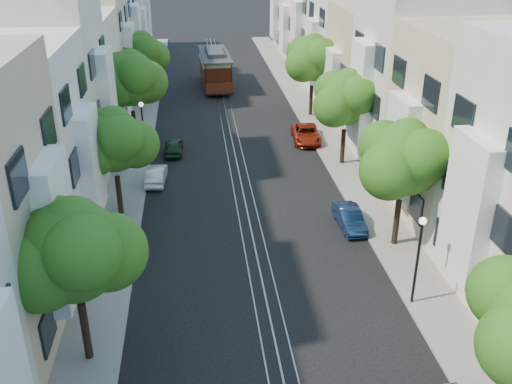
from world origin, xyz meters
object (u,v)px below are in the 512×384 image
object	(u,v)px
tree_w_c	(131,80)
parked_car_w_far	(173,146)
parked_car_w_mid	(156,175)
tree_e_d	(313,59)
tree_e_c	(347,100)
parked_car_e_mid	(350,218)
tree_w_a	(75,253)
lamp_east	(419,248)
cable_car	(215,67)
tree_w_d	(142,54)
parked_car_e_far	(306,134)
tree_w_b	(114,143)
lamp_west	(143,123)
tree_e_b	(405,160)

from	to	relation	value
tree_w_c	parked_car_w_far	xyz separation A→B (m)	(2.74, -1.68, -4.52)
tree_w_c	parked_car_w_mid	world-z (taller)	tree_w_c
tree_e_d	parked_car_w_mid	distance (m)	18.43
tree_e_c	parked_car_e_mid	xyz separation A→B (m)	(-1.88, -8.83, -4.05)
tree_w_a	parked_car_e_mid	distance (m)	16.07
tree_e_c	lamp_east	distance (m)	16.10
cable_car	tree_w_a	bearing A→B (deg)	-101.95
lamp_east	tree_w_c	bearing A→B (deg)	122.65
parked_car_e_mid	lamp_east	bearing A→B (deg)	-84.28
lamp_east	parked_car_w_far	xyz separation A→B (m)	(-10.70, 19.29, -2.30)
tree_w_d	parked_car_e_far	xyz separation A→B (m)	(12.74, -11.23, -4.00)
tree_w_b	lamp_west	distance (m)	8.22
tree_e_c	parked_car_e_mid	size ratio (longest dim) A/B	1.95
parked_car_e_mid	tree_w_d	bearing A→B (deg)	115.16
tree_w_b	lamp_west	bearing A→B (deg)	84.03
lamp_east	tree_w_a	bearing A→B (deg)	-171.43
parked_car_w_mid	lamp_west	bearing A→B (deg)	-72.44
tree_e_c	tree_w_b	size ratio (longest dim) A/B	1.04
tree_w_b	tree_w_d	size ratio (longest dim) A/B	0.96
tree_w_c	parked_car_e_far	bearing A→B (deg)	-1.04
cable_car	tree_w_b	bearing A→B (deg)	-105.96
parked_car_e_mid	parked_car_w_far	xyz separation A→B (m)	(-9.78, 12.15, -0.00)
tree_w_d	parked_car_w_far	world-z (taller)	tree_w_d
tree_w_b	parked_car_w_far	xyz separation A→B (m)	(2.74, 9.32, -3.85)
parked_car_e_far	parked_car_w_mid	xyz separation A→B (m)	(-10.99, -6.45, -0.06)
tree_e_c	tree_w_d	distance (m)	21.53
tree_e_b	tree_w_c	xyz separation A→B (m)	(-14.40, 16.00, 0.34)
tree_w_c	parked_car_e_mid	world-z (taller)	tree_w_c
cable_car	parked_car_w_mid	xyz separation A→B (m)	(-4.89, -23.29, -1.49)
tree_w_d	parked_car_w_far	xyz separation A→B (m)	(2.74, -12.68, -4.05)
tree_w_c	lamp_west	size ratio (longest dim) A/B	1.71
lamp_west	cable_car	size ratio (longest dim) A/B	0.46
tree_e_c	parked_car_e_far	distance (m)	6.44
tree_e_d	tree_w_b	bearing A→B (deg)	-130.27
parked_car_w_mid	parked_car_e_far	bearing A→B (deg)	-145.84
tree_w_c	parked_car_w_far	bearing A→B (deg)	-31.58
tree_e_b	parked_car_w_mid	bearing A→B (deg)	143.62
tree_e_b	parked_car_w_far	bearing A→B (deg)	129.16
tree_w_a	tree_w_b	xyz separation A→B (m)	(-0.00, 12.00, -0.34)
tree_w_c	parked_car_w_far	distance (m)	5.55
cable_car	parked_car_w_mid	size ratio (longest dim) A/B	2.76
tree_w_c	cable_car	world-z (taller)	tree_w_c
tree_w_b	cable_car	distance (m)	28.49
tree_w_d	lamp_west	world-z (taller)	tree_w_d
tree_w_c	parked_car_w_far	size ratio (longest dim) A/B	2.21
tree_w_c	lamp_east	distance (m)	25.01
tree_w_c	parked_car_e_far	size ratio (longest dim) A/B	1.65
tree_w_c	lamp_east	size ratio (longest dim) A/B	1.71
tree_e_b	parked_car_w_far	world-z (taller)	tree_e_b
tree_w_b	tree_w_d	world-z (taller)	tree_w_d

